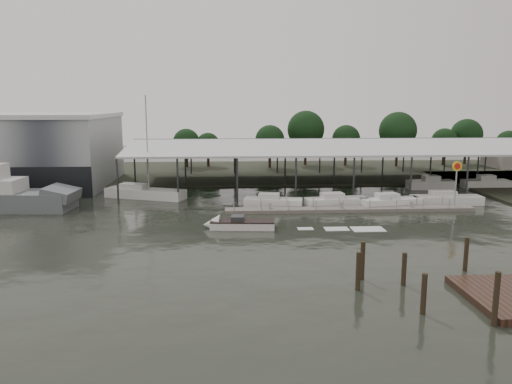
{
  "coord_description": "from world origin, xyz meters",
  "views": [
    {
      "loc": [
        1.35,
        -43.98,
        12.01
      ],
      "look_at": [
        4.38,
        8.88,
        2.5
      ],
      "focal_mm": 35.0,
      "sensor_mm": 36.0,
      "label": 1
    }
  ],
  "objects": [
    {
      "name": "speedboat_underway",
      "position": [
        2.16,
        2.98,
        0.39
      ],
      "size": [
        17.87,
        3.64,
        2.0
      ],
      "rotation": [
        0.0,
        0.0,
        3.05
      ],
      "color": "white",
      "rests_on": "ground"
    },
    {
      "name": "white_sailboat",
      "position": [
        -9.34,
        19.3,
        0.65
      ],
      "size": [
        10.71,
        6.13,
        13.14
      ],
      "rotation": [
        0.0,
        0.0,
        -0.36
      ],
      "color": "white",
      "rests_on": "ground"
    },
    {
      "name": "moored_cruiser_0",
      "position": [
        6.56,
        12.72,
        0.61
      ],
      "size": [
        7.01,
        3.5,
        1.7
      ],
      "rotation": [
        0.0,
        0.0,
        -0.2
      ],
      "color": "white",
      "rests_on": "ground"
    },
    {
      "name": "moored_cruiser_2",
      "position": [
        20.24,
        11.91,
        0.61
      ],
      "size": [
        7.46,
        3.33,
        1.7
      ],
      "rotation": [
        0.0,
        0.0,
        0.16
      ],
      "color": "white",
      "rests_on": "ground"
    },
    {
      "name": "ground",
      "position": [
        0.0,
        0.0,
        0.0
      ],
      "size": [
        200.0,
        200.0,
        0.0
      ],
      "primitive_type": "plane",
      "color": "#252921",
      "rests_on": "ground"
    },
    {
      "name": "storage_warehouse",
      "position": [
        -28.0,
        29.94,
        5.29
      ],
      "size": [
        24.5,
        20.5,
        10.5
      ],
      "color": "#969CA0",
      "rests_on": "ground"
    },
    {
      "name": "moored_cruiser_3",
      "position": [
        27.4,
        13.15,
        0.61
      ],
      "size": [
        8.36,
        2.43,
        1.7
      ],
      "rotation": [
        0.0,
        0.0,
        -0.03
      ],
      "color": "white",
      "rests_on": "ground"
    },
    {
      "name": "horizon_tree_line",
      "position": [
        25.38,
        48.63,
        5.92
      ],
      "size": [
        65.04,
        10.2,
        10.54
      ],
      "color": "black",
      "rests_on": "ground"
    },
    {
      "name": "floating_dock",
      "position": [
        15.0,
        10.0,
        0.2
      ],
      "size": [
        28.0,
        2.0,
        1.4
      ],
      "color": "slate",
      "rests_on": "ground"
    },
    {
      "name": "shell_fuel_sign",
      "position": [
        27.0,
        9.99,
        3.93
      ],
      "size": [
        1.1,
        0.18,
        5.55
      ],
      "color": "#97999C",
      "rests_on": "ground"
    },
    {
      "name": "mooring_pilings",
      "position": [
        13.37,
        -14.37,
        1.0
      ],
      "size": [
        9.05,
        9.22,
        3.69
      ],
      "color": "#332719",
      "rests_on": "ground"
    },
    {
      "name": "moored_cruiser_1",
      "position": [
        13.94,
        12.61,
        0.61
      ],
      "size": [
        7.51,
        3.18,
        1.7
      ],
      "rotation": [
        0.0,
        0.0,
        0.14
      ],
      "color": "white",
      "rests_on": "ground"
    },
    {
      "name": "covered_boat_shed",
      "position": [
        17.0,
        28.0,
        6.13
      ],
      "size": [
        58.24,
        24.0,
        6.96
      ],
      "color": "silver",
      "rests_on": "ground"
    },
    {
      "name": "land_strip_far",
      "position": [
        0.0,
        42.0,
        0.1
      ],
      "size": [
        140.0,
        30.0,
        0.3
      ],
      "color": "#323729",
      "rests_on": "ground"
    }
  ]
}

